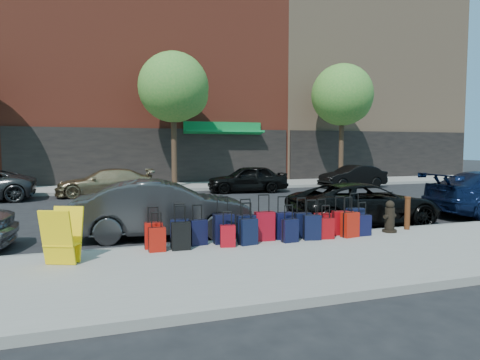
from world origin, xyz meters
name	(u,v)px	position (x,y,z in m)	size (l,w,h in m)	color
ground	(210,215)	(0.00, 0.00, 0.00)	(120.00, 120.00, 0.00)	black
sidewalk_near	(297,262)	(0.00, -6.50, 0.07)	(60.00, 4.00, 0.15)	gray
sidewalk_far	(164,187)	(0.00, 10.00, 0.07)	(60.00, 4.00, 0.15)	gray
curb_near	(259,241)	(0.00, -4.48, 0.07)	(60.00, 0.08, 0.15)	gray
curb_far	(170,190)	(0.00, 7.98, 0.07)	(60.00, 0.08, 0.15)	gray
building_center	(145,39)	(0.00, 17.99, 9.98)	(17.00, 12.85, 20.00)	maroon
building_right	(339,67)	(16.00, 17.99, 8.98)	(15.00, 12.12, 18.00)	#97785C
tree_center	(176,89)	(0.64, 9.50, 5.41)	(3.80, 3.80, 7.27)	black
tree_right	(344,97)	(11.14, 9.50, 5.41)	(3.80, 3.80, 7.27)	black
suitcase_front_0	(153,235)	(-2.50, -4.77, 0.43)	(0.38, 0.22, 0.89)	#AE120B
suitcase_front_1	(180,233)	(-1.95, -4.77, 0.44)	(0.42, 0.29, 0.94)	black
suitcase_front_2	(198,232)	(-1.53, -4.77, 0.43)	(0.39, 0.25, 0.89)	black
suitcase_front_3	(224,229)	(-0.97, -4.80, 0.48)	(0.44, 0.25, 1.05)	black
suitcase_front_4	(246,228)	(-0.44, -4.82, 0.46)	(0.41, 0.23, 0.98)	black
suitcase_front_5	(265,226)	(0.01, -4.81, 0.48)	(0.46, 0.29, 1.06)	maroon
suitcase_front_6	(284,226)	(0.49, -4.80, 0.46)	(0.42, 0.24, 1.00)	black
suitcase_front_7	(302,225)	(0.98, -4.80, 0.45)	(0.39, 0.22, 0.94)	black
suitcase_front_8	(323,224)	(1.51, -4.82, 0.43)	(0.38, 0.22, 0.90)	maroon
suitcase_front_9	(341,223)	(2.01, -4.82, 0.44)	(0.42, 0.28, 0.94)	maroon
suitcase_front_10	(355,221)	(2.47, -4.76, 0.46)	(0.41, 0.23, 1.00)	black
suitcase_back_0	(157,239)	(-2.47, -5.07, 0.40)	(0.34, 0.20, 0.81)	#9D130A
suitcase_back_1	(181,236)	(-1.98, -5.07, 0.44)	(0.40, 0.25, 0.93)	black
suitcase_back_3	(228,236)	(-0.98, -5.15, 0.39)	(0.35, 0.25, 0.76)	maroon
suitcase_back_4	(248,232)	(-0.49, -5.09, 0.44)	(0.42, 0.28, 0.93)	black
suitcase_back_6	(290,230)	(0.48, -5.15, 0.41)	(0.37, 0.23, 0.84)	black
suitcase_back_7	(312,227)	(1.08, -5.10, 0.44)	(0.43, 0.30, 0.93)	black
suitcase_back_8	(326,228)	(1.44, -5.11, 0.40)	(0.36, 0.24, 0.79)	maroon
suitcase_back_9	(350,225)	(2.07, -5.13, 0.45)	(0.44, 0.30, 0.96)	#A3160A
suitcase_back_10	(363,225)	(2.48, -5.08, 0.40)	(0.34, 0.20, 0.81)	black
fire_hydrant	(390,218)	(3.36, -4.93, 0.52)	(0.41, 0.36, 0.80)	black
bollard	(407,213)	(4.02, -4.79, 0.59)	(0.16, 0.16, 0.86)	#38190C
display_rack	(62,237)	(-4.24, -5.44, 0.66)	(0.77, 0.80, 1.02)	yellow
car_near_1	(164,209)	(-2.00, -3.01, 0.72)	(1.53, 4.40, 1.45)	#303032
car_near_2	(364,204)	(3.84, -3.18, 0.62)	(2.07, 4.49, 1.25)	black
car_far_1	(106,183)	(-3.18, 7.00, 0.64)	(1.79, 4.41, 1.28)	#8E7957
car_far_2	(247,179)	(3.67, 6.50, 0.69)	(1.62, 4.03, 1.37)	black
car_far_3	(353,177)	(10.11, 6.85, 0.64)	(1.35, 3.86, 1.27)	black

